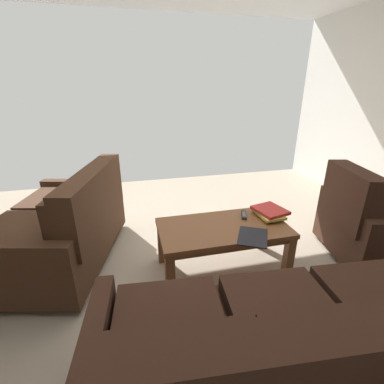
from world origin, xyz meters
TOP-DOWN VIEW (x-y plane):
  - ground_plane at (0.00, 0.00)m, footprint 5.66×4.83m
  - sofa_main at (-0.26, 1.38)m, footprint 2.06×1.00m
  - loveseat_near at (1.07, -0.23)m, footprint 1.19×1.56m
  - coffee_table at (-0.30, 0.25)m, footprint 1.11×0.58m
  - armchair_side at (-1.73, 0.43)m, footprint 1.00×1.02m
  - book_stack at (-0.77, 0.17)m, footprint 0.30×0.33m
  - tv_remote at (-0.55, 0.12)m, footprint 0.10×0.17m
  - loose_magazine at (-0.47, 0.48)m, footprint 0.34×0.37m

SIDE VIEW (x-z plane):
  - ground_plane at x=0.00m, z-range -0.01..0.00m
  - sofa_main at x=-0.26m, z-range -0.06..0.77m
  - loveseat_near at x=1.07m, z-range -0.08..0.83m
  - armchair_side at x=-1.73m, z-range -0.08..0.83m
  - coffee_table at x=-0.30m, z-range 0.16..0.61m
  - loose_magazine at x=-0.47m, z-range 0.45..0.46m
  - tv_remote at x=-0.55m, z-range 0.45..0.47m
  - book_stack at x=-0.77m, z-range 0.46..0.53m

